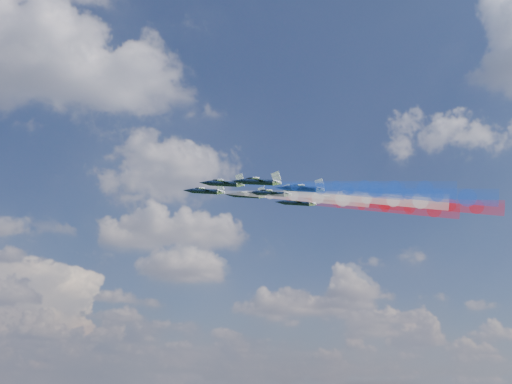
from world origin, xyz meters
name	(u,v)px	position (x,y,z in m)	size (l,w,h in m)	color
jet_lead	(205,191)	(-20.65, 6.62, 159.81)	(10.41, 13.01, 3.47)	black
trail_lead	(294,196)	(0.21, -7.78, 156.10)	(4.34, 39.75, 4.34)	white
jet_inner_left	(224,184)	(-18.86, -7.82, 157.68)	(10.41, 13.01, 3.47)	black
trail_inner_left	(321,188)	(2.00, -22.22, 153.97)	(4.34, 39.75, 4.34)	blue
jet_inner_right	(247,195)	(-8.55, 6.82, 159.75)	(10.41, 13.01, 3.47)	black
trail_inner_right	(335,200)	(12.31, -7.58, 156.04)	(4.34, 39.75, 4.34)	red
jet_outer_left	(258,182)	(-13.02, -19.67, 154.90)	(10.41, 13.01, 3.47)	black
trail_outer_left	(365,187)	(7.84, -34.07, 151.18)	(4.34, 39.75, 4.34)	blue
jet_center_third	(271,194)	(-5.03, -4.72, 157.14)	(10.41, 13.01, 3.47)	black
trail_center_third	(367,198)	(15.83, -19.13, 153.43)	(4.34, 39.75, 4.34)	white
jet_outer_right	(297,203)	(7.35, 8.82, 159.36)	(10.41, 13.01, 3.47)	black
trail_outer_right	(385,208)	(28.21, -5.59, 155.64)	(4.34, 39.75, 4.34)	red
jet_rear_left	(302,189)	(-1.36, -18.33, 154.63)	(10.41, 13.01, 3.47)	black
trail_rear_left	(408,194)	(19.51, -32.74, 150.91)	(4.34, 39.75, 4.34)	blue
jet_rear_right	(327,199)	(11.08, -4.46, 157.04)	(10.41, 13.01, 3.47)	black
trail_rear_right	(423,204)	(31.94, -18.87, 153.33)	(4.34, 39.75, 4.34)	red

